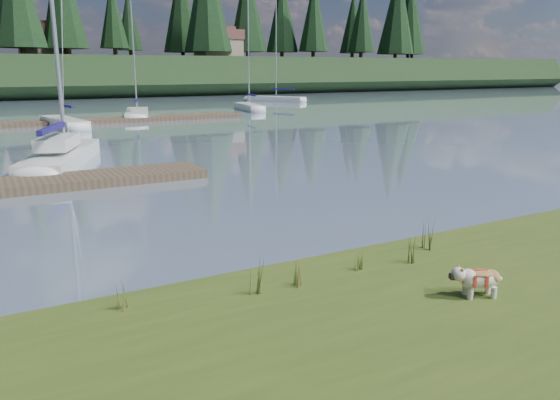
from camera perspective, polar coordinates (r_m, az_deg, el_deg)
ground at (r=39.85m, az=-24.91°, el=7.02°), size 200.00×200.00×0.00m
bulldog at (r=8.87m, az=20.07°, el=-7.64°), size 0.82×0.54×0.48m
sailboat_main at (r=23.83m, az=-21.54°, el=4.69°), size 4.40×8.25×11.87m
dock_far at (r=40.02m, az=-22.06°, el=7.53°), size 26.00×2.20×0.30m
sailboat_bg_2 at (r=38.75m, az=-21.88°, el=7.64°), size 2.37×7.14×10.64m
sailboat_bg_3 at (r=44.55m, az=-14.68°, el=8.83°), size 3.70×8.23×11.89m
sailboat_bg_4 at (r=50.31m, az=-3.41°, el=9.75°), size 2.34×6.61×9.74m
sailboat_bg_5 at (r=63.19m, az=-0.95°, el=10.56°), size 5.47×7.31×11.08m
weed_0 at (r=8.43m, az=-2.57°, el=-8.09°), size 0.17×0.14×0.66m
weed_1 at (r=8.79m, az=2.11°, el=-7.65°), size 0.17×0.14×0.49m
weed_2 at (r=10.00m, az=13.32°, el=-5.18°), size 0.17×0.14×0.56m
weed_3 at (r=8.26m, az=-16.19°, el=-9.76°), size 0.17×0.14×0.46m
weed_4 at (r=9.54m, az=7.99°, el=-6.19°), size 0.17×0.14×0.44m
weed_5 at (r=10.82m, az=14.99°, el=-3.62°), size 0.17×0.14×0.64m
mud_lip at (r=9.22m, az=-8.81°, el=-10.03°), size 60.00×0.50×0.14m
conifer_5 at (r=81.85m, az=-17.08°, el=18.07°), size 3.96×3.96×10.35m
conifer_7 at (r=92.58m, az=0.20°, el=18.90°), size 5.28×5.28×13.20m
conifer_8 at (r=96.26m, az=8.57°, el=18.15°), size 4.62×4.62×11.77m
conifer_9 at (r=106.90m, az=13.41°, el=18.21°), size 5.94×5.94×14.62m
house_1 at (r=81.13m, az=-23.48°, el=15.11°), size 6.30×5.30×4.65m
house_2 at (r=85.22m, az=-6.47°, el=15.99°), size 6.30×5.30×4.65m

